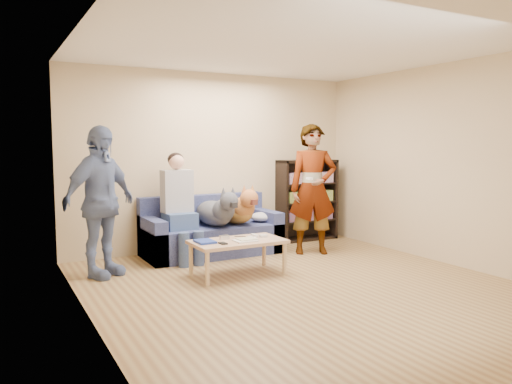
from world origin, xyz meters
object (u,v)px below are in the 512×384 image
sofa (211,234)px  dog_gray (217,212)px  camera_silver (224,237)px  notebook_blue (205,242)px  person_standing_left (100,202)px  person_standing_right (313,189)px  bookshelf (307,198)px  coffee_table (238,244)px  dog_tan (237,209)px  person_seated (180,203)px

sofa → dog_gray: size_ratio=1.53×
camera_silver → notebook_blue: bearing=-166.0°
notebook_blue → sofa: 1.30m
camera_silver → dog_gray: dog_gray is taller
person_standing_left → person_standing_right: bearing=-36.2°
bookshelf → camera_silver: bearing=-147.7°
notebook_blue → dog_gray: dog_gray is taller
person_standing_left → bookshelf: bearing=-21.2°
notebook_blue → sofa: bearing=64.0°
sofa → coffee_table: (-0.16, -1.21, 0.09)m
person_standing_right → sofa: size_ratio=0.97×
person_standing_right → coffee_table: (-1.47, -0.56, -0.55)m
camera_silver → dog_tan: size_ratio=0.09×
coffee_table → person_seated: bearing=107.2°
dog_tan → bookshelf: 1.49m
person_standing_right → person_seated: bearing=-173.0°
camera_silver → dog_tan: bearing=55.9°
camera_silver → dog_gray: (0.30, 0.88, 0.19)m
person_standing_left → dog_gray: person_standing_left is taller
dog_gray → dog_tan: bearing=10.7°
person_standing_left → coffee_table: (1.45, -0.70, -0.51)m
camera_silver → coffee_table: (0.12, -0.12, -0.07)m
person_standing_left → notebook_blue: 1.31m
notebook_blue → person_seated: bearing=86.4°
coffee_table → dog_tan: bearing=63.9°
sofa → person_seated: 0.71m
camera_silver → person_seated: size_ratio=0.07×
dog_tan → dog_gray: bearing=-169.3°
sofa → person_seated: bearing=-165.8°
dog_gray → coffee_table: (-0.18, -1.00, -0.26)m
person_standing_right → person_standing_left: 2.92m
notebook_blue → person_seated: (0.07, 1.03, 0.34)m
person_seated → notebook_blue: bearing=-93.6°
person_standing_right → camera_silver: (-1.59, -0.44, -0.48)m
person_seated → dog_tan: 0.87m
person_seated → dog_tan: size_ratio=1.26×
notebook_blue → person_seated: size_ratio=0.18×
dog_gray → bookshelf: 1.84m
dog_tan → bookshelf: (1.44, 0.37, 0.04)m
dog_gray → sofa: bearing=93.0°
person_standing_right → sofa: person_standing_right is taller
notebook_blue → coffee_table: (0.40, -0.05, -0.06)m
dog_gray → bookshelf: (1.79, 0.44, 0.05)m
sofa → dog_tan: (0.36, -0.14, 0.35)m
person_standing_right → sofa: (-1.30, 0.65, -0.64)m
notebook_blue → sofa: sofa is taller
dog_tan → bookshelf: size_ratio=0.90×
person_seated → bookshelf: person_seated is taller
dog_gray → coffee_table: size_ratio=1.13×
sofa → dog_tan: 0.52m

